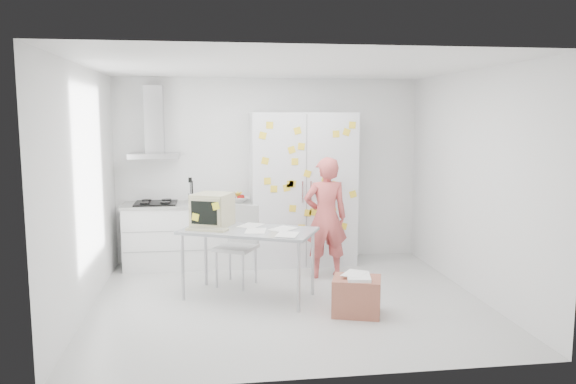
{
  "coord_description": "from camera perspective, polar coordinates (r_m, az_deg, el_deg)",
  "views": [
    {
      "loc": [
        -0.89,
        -6.31,
        2.16
      ],
      "look_at": [
        0.08,
        0.61,
        1.2
      ],
      "focal_mm": 35.0,
      "sensor_mm": 36.0,
      "label": 1
    }
  ],
  "objects": [
    {
      "name": "person",
      "position": [
        7.48,
        3.85,
        -2.62
      ],
      "size": [
        0.6,
        0.41,
        1.62
      ],
      "primitive_type": "imported",
      "rotation": [
        0.0,
        0.0,
        3.17
      ],
      "color": "#CF5350",
      "rests_on": "ground"
    },
    {
      "name": "cardboard_box",
      "position": [
        6.26,
        6.99,
        -10.39
      ],
      "size": [
        0.61,
        0.55,
        0.45
      ],
      "rotation": [
        0.0,
        0.0,
        -0.32
      ],
      "color": "#A96049",
      "rests_on": "ground"
    },
    {
      "name": "counter_run",
      "position": [
        8.19,
        -10.02,
        -4.22
      ],
      "size": [
        1.84,
        0.63,
        1.28
      ],
      "color": "white",
      "rests_on": "ground"
    },
    {
      "name": "tall_cabinet",
      "position": [
        8.17,
        1.5,
        0.34
      ],
      "size": [
        1.5,
        0.68,
        2.2
      ],
      "color": "silver",
      "rests_on": "ground"
    },
    {
      "name": "walls",
      "position": [
        7.13,
        -0.8,
        1.28
      ],
      "size": [
        4.52,
        4.01,
        2.7
      ],
      "color": "white",
      "rests_on": "ground"
    },
    {
      "name": "desk",
      "position": [
        6.76,
        -6.41,
        -2.74
      ],
      "size": [
        1.72,
        1.34,
        1.22
      ],
      "rotation": [
        0.0,
        0.0,
        -0.43
      ],
      "color": "#979BA1",
      "rests_on": "ground"
    },
    {
      "name": "range_hood",
      "position": [
        8.19,
        -13.42,
        6.17
      ],
      "size": [
        0.7,
        0.48,
        1.01
      ],
      "color": "silver",
      "rests_on": "walls"
    },
    {
      "name": "chair",
      "position": [
        7.24,
        -5.01,
        -4.88
      ],
      "size": [
        0.63,
        0.63,
        1.02
      ],
      "rotation": [
        0.0,
        0.0,
        -0.51
      ],
      "color": "beige",
      "rests_on": "ground"
    },
    {
      "name": "ceiling",
      "position": [
        6.4,
        0.01,
        12.64
      ],
      "size": [
        4.5,
        4.0,
        0.02
      ],
      "primitive_type": "cube",
      "color": "white",
      "rests_on": "walls"
    },
    {
      "name": "floor",
      "position": [
        6.73,
        0.01,
        -11.0
      ],
      "size": [
        4.5,
        4.0,
        0.02
      ],
      "primitive_type": "cube",
      "color": "silver",
      "rests_on": "ground"
    }
  ]
}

